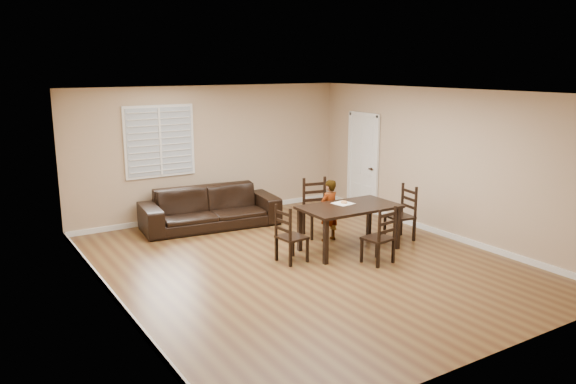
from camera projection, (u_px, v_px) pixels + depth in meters
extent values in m
plane|color=brown|center=(305.00, 263.00, 8.97)|extent=(7.00, 7.00, 0.00)
cube|color=tan|center=(211.00, 152.00, 11.56)|extent=(6.00, 0.04, 2.70)
cube|color=tan|center=(495.00, 238.00, 5.78)|extent=(6.00, 0.04, 2.70)
cube|color=tan|center=(110.00, 206.00, 7.11)|extent=(0.04, 7.00, 2.70)
cube|color=tan|center=(442.00, 163.00, 10.23)|extent=(0.04, 7.00, 2.70)
cube|color=white|center=(306.00, 92.00, 8.37)|extent=(6.00, 7.00, 0.04)
cube|color=white|center=(160.00, 141.00, 10.88)|extent=(1.40, 0.08, 1.40)
cube|color=white|center=(363.00, 163.00, 12.10)|extent=(0.06, 0.94, 2.05)
cylinder|color=#332114|center=(371.00, 169.00, 11.85)|extent=(0.06, 0.06, 0.02)
cube|color=white|center=(213.00, 213.00, 11.83)|extent=(6.00, 0.03, 0.10)
cube|color=white|center=(118.00, 301.00, 7.41)|extent=(0.03, 7.00, 0.10)
cube|color=white|center=(437.00, 232.00, 10.50)|extent=(0.03, 7.00, 0.10)
cube|color=black|center=(350.00, 207.00, 9.46)|extent=(1.68, 0.97, 0.05)
cube|color=black|center=(326.00, 242.00, 8.85)|extent=(0.07, 0.07, 0.73)
cube|color=black|center=(398.00, 228.00, 9.60)|extent=(0.07, 0.07, 0.73)
cube|color=black|center=(300.00, 230.00, 9.50)|extent=(0.07, 0.07, 0.73)
cube|color=black|center=(369.00, 218.00, 10.25)|extent=(0.07, 0.07, 0.73)
cube|color=black|center=(318.00, 212.00, 10.31)|extent=(0.56, 0.54, 0.04)
cube|color=black|center=(314.00, 205.00, 10.48)|extent=(0.48, 0.14, 1.07)
cube|color=black|center=(312.00, 228.00, 10.11)|extent=(0.05, 0.05, 0.44)
cube|color=black|center=(333.00, 226.00, 10.25)|extent=(0.05, 0.05, 0.44)
cube|color=black|center=(304.00, 223.00, 10.47)|extent=(0.05, 0.05, 0.44)
cube|color=black|center=(324.00, 221.00, 10.61)|extent=(0.05, 0.05, 0.44)
cube|color=black|center=(378.00, 238.00, 8.91)|extent=(0.48, 0.45, 0.04)
cube|color=black|center=(387.00, 237.00, 8.76)|extent=(0.43, 0.10, 0.94)
cube|color=black|center=(377.00, 246.00, 9.20)|extent=(0.04, 0.04, 0.39)
cube|color=black|center=(362.00, 251.00, 8.97)|extent=(0.04, 0.04, 0.39)
cube|color=black|center=(393.00, 251.00, 8.94)|extent=(0.04, 0.04, 0.39)
cube|color=black|center=(378.00, 256.00, 8.71)|extent=(0.04, 0.04, 0.39)
cube|color=black|center=(292.00, 237.00, 8.97)|extent=(0.44, 0.46, 0.04)
cube|color=black|center=(283.00, 235.00, 8.85)|extent=(0.08, 0.43, 0.94)
cube|color=black|center=(307.00, 251.00, 8.98)|extent=(0.04, 0.04, 0.39)
cube|color=black|center=(293.00, 245.00, 9.26)|extent=(0.04, 0.04, 0.39)
cube|color=black|center=(291.00, 255.00, 8.77)|extent=(0.04, 0.04, 0.39)
cube|color=black|center=(277.00, 249.00, 9.05)|extent=(0.04, 0.04, 0.39)
cube|color=black|center=(400.00, 217.00, 10.11)|extent=(0.47, 0.49, 0.04)
cube|color=black|center=(408.00, 212.00, 10.17)|extent=(0.09, 0.45, 1.00)
cube|color=black|center=(385.00, 227.00, 10.25)|extent=(0.04, 0.04, 0.41)
cube|color=black|center=(397.00, 233.00, 9.91)|extent=(0.04, 0.04, 0.41)
cube|color=black|center=(401.00, 225.00, 10.40)|extent=(0.04, 0.04, 0.41)
cube|color=black|center=(414.00, 230.00, 10.06)|extent=(0.04, 0.04, 0.41)
imported|color=gray|center=(329.00, 210.00, 10.01)|extent=(0.45, 0.34, 1.12)
cube|color=beige|center=(343.00, 203.00, 9.61)|extent=(0.35, 0.35, 0.00)
torus|color=#CC8749|center=(344.00, 202.00, 9.62)|extent=(0.11, 0.11, 0.04)
torus|color=white|center=(344.00, 201.00, 9.62)|extent=(0.10, 0.10, 0.02)
imported|color=black|center=(210.00, 208.00, 10.91)|extent=(2.73, 1.32, 0.77)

